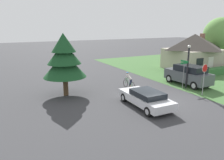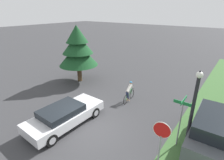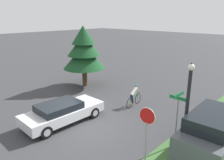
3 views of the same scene
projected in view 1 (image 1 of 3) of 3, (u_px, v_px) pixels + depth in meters
ground_plane at (157, 101)px, 17.08m from camera, size 140.00×140.00×0.00m
grass_verge_right at (215, 75)px, 25.84m from camera, size 16.00×36.00×0.01m
cottage_house at (194, 51)px, 29.32m from camera, size 7.27×6.28×4.68m
hedge_row at (214, 72)px, 26.05m from camera, size 9.10×0.90×0.81m
sedan_left_lane at (146, 98)px, 15.79m from camera, size 2.03×4.75×1.24m
cyclist at (129, 80)px, 20.52m from camera, size 0.44×1.77×1.51m
parked_suv_right at (188, 75)px, 21.53m from camera, size 2.09×4.76×1.98m
stop_sign at (204, 74)px, 18.01m from camera, size 0.67×0.09×2.68m
street_lamp at (188, 63)px, 20.13m from camera, size 0.29×0.29×4.11m
street_name_sign at (184, 69)px, 20.07m from camera, size 0.90×0.90×2.66m
conifer_tall_near at (64, 59)px, 17.83m from camera, size 3.54×3.54×5.19m
deciduous_tree_right at (220, 35)px, 32.22m from camera, size 4.90×4.90×6.93m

